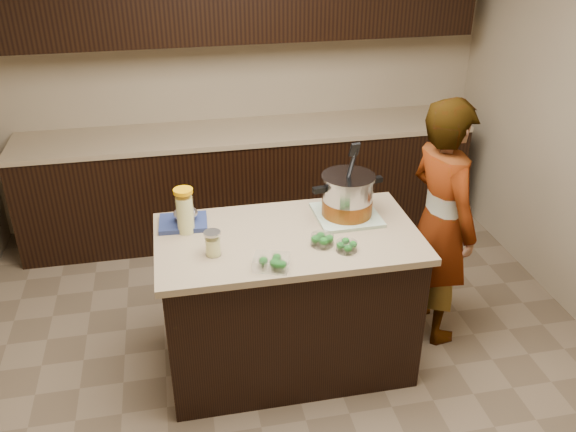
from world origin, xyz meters
name	(u,v)px	position (x,y,z in m)	size (l,w,h in m)	color
ground_plane	(288,360)	(0.00, 0.00, 0.00)	(4.00, 4.00, 0.00)	brown
room_shell	(288,91)	(0.00, 0.00, 1.71)	(4.04, 4.04, 2.72)	tan
back_cabinets	(245,123)	(0.00, 1.74, 0.94)	(3.60, 0.63, 2.33)	black
island	(288,301)	(0.00, 0.00, 0.45)	(1.46, 0.81, 0.90)	black
dish_towel	(347,215)	(0.38, 0.15, 0.91)	(0.36, 0.36, 0.02)	#5F895C
stock_pot	(347,198)	(0.38, 0.15, 1.02)	(0.43, 0.36, 0.44)	#B7B7BC
lemonade_pitcher	(185,212)	(-0.55, 0.15, 1.02)	(0.14, 0.14, 0.26)	#DCDA86
mason_jar	(213,244)	(-0.42, -0.12, 0.96)	(0.10, 0.10, 0.15)	#DCDA86
broccoli_tub_left	(322,240)	(0.16, -0.14, 0.93)	(0.16, 0.16, 0.06)	silver
broccoli_tub_right	(347,247)	(0.27, -0.22, 0.92)	(0.15, 0.15, 0.05)	silver
broccoli_tub_rect	(271,263)	(-0.15, -0.31, 0.93)	(0.21, 0.18, 0.06)	silver
blue_tray	(184,219)	(-0.55, 0.23, 0.94)	(0.28, 0.23, 0.10)	navy
person	(441,223)	(0.98, 0.14, 0.79)	(0.58, 0.38, 1.58)	gray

